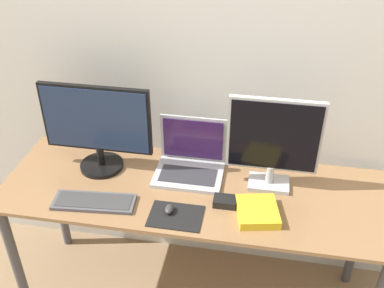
{
  "coord_description": "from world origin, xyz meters",
  "views": [
    {
      "loc": [
        0.28,
        -1.28,
        2.03
      ],
      "look_at": [
        -0.01,
        0.34,
        0.96
      ],
      "focal_mm": 42.0,
      "sensor_mm": 36.0,
      "label": 1
    }
  ],
  "objects_px": {
    "keyboard": "(94,202)",
    "mouse": "(169,209)",
    "laptop": "(191,160)",
    "power_brick": "(225,201)",
    "monitor_right": "(273,142)",
    "book": "(257,212)",
    "monitor_left": "(97,127)"
  },
  "relations": [
    {
      "from": "monitor_right",
      "to": "keyboard",
      "type": "xyz_separation_m",
      "value": [
        -0.75,
        -0.27,
        -0.23
      ]
    },
    {
      "from": "monitor_left",
      "to": "monitor_right",
      "type": "bearing_deg",
      "value": 0.01
    },
    {
      "from": "monitor_right",
      "to": "power_brick",
      "type": "height_order",
      "value": "monitor_right"
    },
    {
      "from": "monitor_left",
      "to": "laptop",
      "type": "distance_m",
      "value": 0.47
    },
    {
      "from": "laptop",
      "to": "keyboard",
      "type": "relative_size",
      "value": 0.87
    },
    {
      "from": "keyboard",
      "to": "laptop",
      "type": "bearing_deg",
      "value": 40.36
    },
    {
      "from": "monitor_right",
      "to": "book",
      "type": "relative_size",
      "value": 2.01
    },
    {
      "from": "monitor_left",
      "to": "laptop",
      "type": "height_order",
      "value": "monitor_left"
    },
    {
      "from": "monitor_left",
      "to": "laptop",
      "type": "xyz_separation_m",
      "value": [
        0.43,
        0.05,
        -0.17
      ]
    },
    {
      "from": "mouse",
      "to": "keyboard",
      "type": "bearing_deg",
      "value": 179.84
    },
    {
      "from": "monitor_left",
      "to": "mouse",
      "type": "relative_size",
      "value": 8.9
    },
    {
      "from": "monitor_right",
      "to": "keyboard",
      "type": "distance_m",
      "value": 0.83
    },
    {
      "from": "laptop",
      "to": "keyboard",
      "type": "bearing_deg",
      "value": -139.64
    },
    {
      "from": "keyboard",
      "to": "mouse",
      "type": "bearing_deg",
      "value": -0.16
    },
    {
      "from": "monitor_left",
      "to": "keyboard",
      "type": "distance_m",
      "value": 0.35
    },
    {
      "from": "laptop",
      "to": "power_brick",
      "type": "distance_m",
      "value": 0.3
    },
    {
      "from": "keyboard",
      "to": "mouse",
      "type": "distance_m",
      "value": 0.34
    },
    {
      "from": "power_brick",
      "to": "mouse",
      "type": "bearing_deg",
      "value": -157.53
    },
    {
      "from": "monitor_left",
      "to": "mouse",
      "type": "bearing_deg",
      "value": -34.15
    },
    {
      "from": "monitor_left",
      "to": "mouse",
      "type": "distance_m",
      "value": 0.52
    },
    {
      "from": "keyboard",
      "to": "power_brick",
      "type": "xyz_separation_m",
      "value": [
        0.57,
        0.09,
        0.01
      ]
    },
    {
      "from": "keyboard",
      "to": "power_brick",
      "type": "relative_size",
      "value": 3.69
    },
    {
      "from": "monitor_right",
      "to": "book",
      "type": "bearing_deg",
      "value": -100.38
    },
    {
      "from": "monitor_left",
      "to": "monitor_right",
      "type": "xyz_separation_m",
      "value": [
        0.81,
        0.0,
        0.01
      ]
    },
    {
      "from": "mouse",
      "to": "power_brick",
      "type": "relative_size",
      "value": 0.58
    },
    {
      "from": "laptop",
      "to": "book",
      "type": "relative_size",
      "value": 1.46
    },
    {
      "from": "monitor_left",
      "to": "keyboard",
      "type": "xyz_separation_m",
      "value": [
        0.06,
        -0.27,
        -0.22
      ]
    },
    {
      "from": "mouse",
      "to": "monitor_right",
      "type": "bearing_deg",
      "value": 33.24
    },
    {
      "from": "book",
      "to": "laptop",
      "type": "bearing_deg",
      "value": 141.56
    },
    {
      "from": "laptop",
      "to": "mouse",
      "type": "distance_m",
      "value": 0.32
    },
    {
      "from": "monitor_left",
      "to": "keyboard",
      "type": "bearing_deg",
      "value": -77.52
    },
    {
      "from": "laptop",
      "to": "book",
      "type": "bearing_deg",
      "value": -38.44
    }
  ]
}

